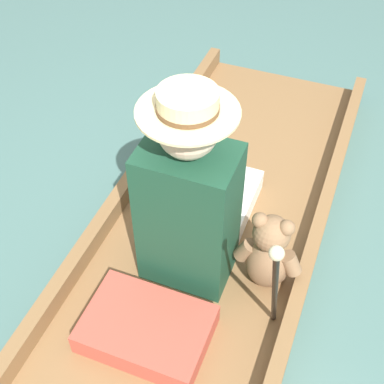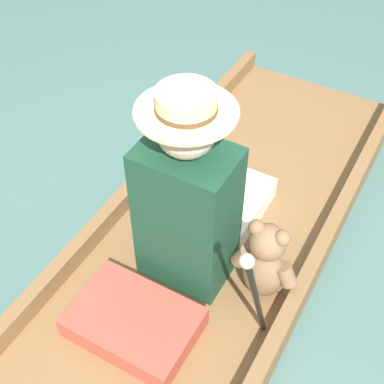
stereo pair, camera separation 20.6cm
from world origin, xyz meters
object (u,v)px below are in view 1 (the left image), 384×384
at_px(wine_glass, 156,185).
at_px(walking_cane, 275,285).
at_px(teddy_bear, 269,254).
at_px(seated_person, 194,200).

xyz_separation_m(wine_glass, walking_cane, (0.72, -0.64, 0.39)).
bearing_deg(wine_glass, walking_cane, -41.44).
bearing_deg(teddy_bear, wine_glass, 154.40).
bearing_deg(seated_person, teddy_bear, -1.98).
distance_m(wine_glass, walking_cane, 1.04).
xyz_separation_m(seated_person, walking_cane, (0.41, -0.35, 0.10)).
distance_m(teddy_bear, wine_glass, 0.72).
relative_size(seated_person, teddy_bear, 2.24).
bearing_deg(wine_glass, teddy_bear, -25.60).
height_order(teddy_bear, wine_glass, teddy_bear).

